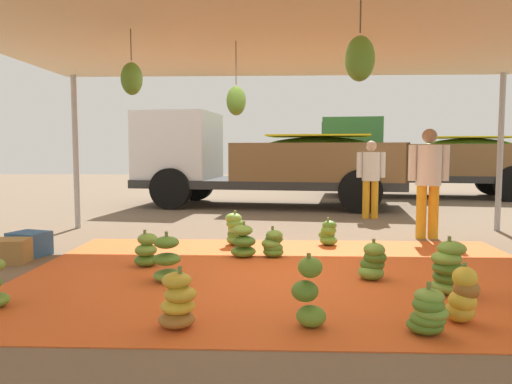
{
  "coord_description": "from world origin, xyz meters",
  "views": [
    {
      "loc": [
        -0.16,
        -5.6,
        1.44
      ],
      "look_at": [
        -0.45,
        1.69,
        0.82
      ],
      "focal_mm": 34.71,
      "sensor_mm": 36.0,
      "label": 1
    }
  ],
  "objects": [
    {
      "name": "ground_plane",
      "position": [
        0.0,
        3.0,
        0.0
      ],
      "size": [
        40.0,
        40.0,
        0.0
      ],
      "primitive_type": "plane",
      "color": "brown"
    },
    {
      "name": "tarp_orange",
      "position": [
        0.0,
        0.0,
        0.01
      ],
      "size": [
        6.13,
        4.32,
        0.01
      ],
      "primitive_type": "cube",
      "color": "#E05B23",
      "rests_on": "ground"
    },
    {
      "name": "tent_canopy",
      "position": [
        -0.01,
        -0.09,
        2.75
      ],
      "size": [
        8.0,
        7.0,
        2.84
      ],
      "color": "#9EA0A5",
      "rests_on": "ground"
    },
    {
      "name": "banana_bunch_0",
      "position": [
        -0.19,
        0.94,
        0.18
      ],
      "size": [
        0.37,
        0.38,
        0.41
      ],
      "color": "#518428",
      "rests_on": "tarp_orange"
    },
    {
      "name": "banana_bunch_1",
      "position": [
        0.11,
        -1.65,
        0.27
      ],
      "size": [
        0.31,
        0.32,
        0.6
      ],
      "color": "#60932D",
      "rests_on": "tarp_orange"
    },
    {
      "name": "banana_bunch_2",
      "position": [
        0.92,
        -0.18,
        0.2
      ],
      "size": [
        0.39,
        0.39,
        0.45
      ],
      "color": "#6B9E38",
      "rests_on": "tarp_orange"
    },
    {
      "name": "banana_bunch_4",
      "position": [
        -1.33,
        -0.35,
        0.23
      ],
      "size": [
        0.44,
        0.43,
        0.55
      ],
      "color": "#6B9E38",
      "rests_on": "tarp_orange"
    },
    {
      "name": "banana_bunch_5",
      "position": [
        -0.59,
        0.9,
        0.21
      ],
      "size": [
        0.46,
        0.5,
        0.48
      ],
      "color": "#60932D",
      "rests_on": "tarp_orange"
    },
    {
      "name": "banana_bunch_6",
      "position": [
        -0.95,
        -1.72,
        0.21
      ],
      "size": [
        0.36,
        0.38,
        0.5
      ],
      "color": "#996628",
      "rests_on": "tarp_orange"
    },
    {
      "name": "banana_bunch_7",
      "position": [
        1.56,
        -0.71,
        0.26
      ],
      "size": [
        0.47,
        0.47,
        0.58
      ],
      "color": "#75A83D",
      "rests_on": "tarp_orange"
    },
    {
      "name": "banana_bunch_8",
      "position": [
        1.39,
        -1.54,
        0.23
      ],
      "size": [
        0.33,
        0.32,
        0.51
      ],
      "color": "gold",
      "rests_on": "tarp_orange"
    },
    {
      "name": "banana_bunch_9",
      "position": [
        0.64,
        1.8,
        0.18
      ],
      "size": [
        0.36,
        0.38,
        0.42
      ],
      "color": "#60932D",
      "rests_on": "tarp_orange"
    },
    {
      "name": "banana_bunch_10",
      "position": [
        -0.75,
        1.76,
        0.24
      ],
      "size": [
        0.41,
        0.43,
        0.52
      ],
      "color": "#60932D",
      "rests_on": "tarp_orange"
    },
    {
      "name": "banana_bunch_11",
      "position": [
        1.03,
        -1.8,
        0.18
      ],
      "size": [
        0.41,
        0.4,
        0.41
      ],
      "color": "#477523",
      "rests_on": "tarp_orange"
    },
    {
      "name": "banana_bunch_13",
      "position": [
        -1.74,
        0.34,
        0.2
      ],
      "size": [
        0.36,
        0.36,
        0.46
      ],
      "color": "#518428",
      "rests_on": "tarp_orange"
    },
    {
      "name": "cargo_truck_main",
      "position": [
        -0.59,
        7.03,
        1.2
      ],
      "size": [
        6.85,
        3.17,
        2.4
      ],
      "color": "#2D2D2D",
      "rests_on": "ground"
    },
    {
      "name": "cargo_truck_far",
      "position": [
        4.24,
        9.74,
        1.2
      ],
      "size": [
        6.54,
        3.21,
        2.4
      ],
      "color": "#2D2D2D",
      "rests_on": "ground"
    },
    {
      "name": "worker_0",
      "position": [
        1.83,
        4.8,
        0.95
      ],
      "size": [
        0.6,
        0.36,
        1.63
      ],
      "color": "orange",
      "rests_on": "ground"
    },
    {
      "name": "worker_1",
      "position": [
        2.31,
        2.47,
        1.04
      ],
      "size": [
        0.65,
        0.4,
        1.78
      ],
      "color": "orange",
      "rests_on": "ground"
    },
    {
      "name": "crate_0",
      "position": [
        -3.54,
        0.5,
        0.15
      ],
      "size": [
        0.5,
        0.44,
        0.31
      ],
      "primitive_type": "cube",
      "rotation": [
        0.0,
        0.0,
        0.14
      ],
      "color": "olive",
      "rests_on": "ground"
    },
    {
      "name": "crate_1",
      "position": [
        -3.51,
        0.93,
        0.16
      ],
      "size": [
        0.57,
        0.52,
        0.32
      ],
      "primitive_type": "cube",
      "rotation": [
        0.0,
        0.0,
        -0.32
      ],
      "color": "#335B8E",
      "rests_on": "ground"
    }
  ]
}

